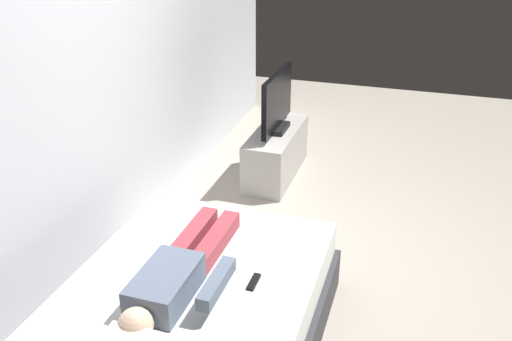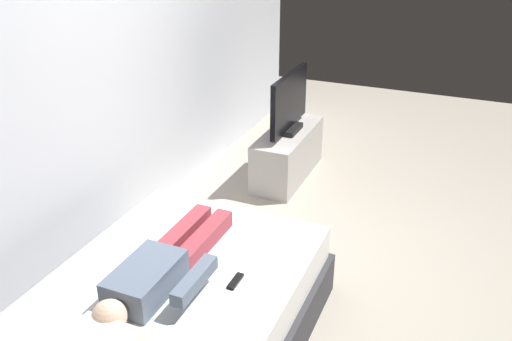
% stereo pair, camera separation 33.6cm
% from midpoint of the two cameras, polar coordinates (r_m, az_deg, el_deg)
% --- Properties ---
extents(ground_plane, '(10.00, 10.00, 0.00)m').
position_cam_midpoint_polar(ground_plane, '(4.15, 1.81, -11.01)').
color(ground_plane, '#ADA393').
extents(back_wall, '(6.40, 0.10, 2.80)m').
position_cam_midpoint_polar(back_wall, '(4.48, -15.96, 10.82)').
color(back_wall, silver).
rests_on(back_wall, ground).
extents(bed, '(2.04, 1.47, 0.54)m').
position_cam_midpoint_polar(bed, '(3.37, -10.20, -16.09)').
color(bed, '#333338').
rests_on(bed, ground).
extents(person, '(1.26, 0.46, 0.18)m').
position_cam_midpoint_polar(person, '(3.18, -11.29, -10.74)').
color(person, slate).
rests_on(person, bed).
extents(remote, '(0.15, 0.04, 0.02)m').
position_cam_midpoint_polar(remote, '(3.19, -3.31, -11.76)').
color(remote, black).
rests_on(remote, bed).
extents(tv_stand, '(1.10, 0.40, 0.50)m').
position_cam_midpoint_polar(tv_stand, '(5.49, 0.41, 1.84)').
color(tv_stand, '#B7B2AD').
rests_on(tv_stand, ground).
extents(tv, '(0.88, 0.20, 0.59)m').
position_cam_midpoint_polar(tv, '(5.29, 0.42, 7.13)').
color(tv, black).
rests_on(tv, tv_stand).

